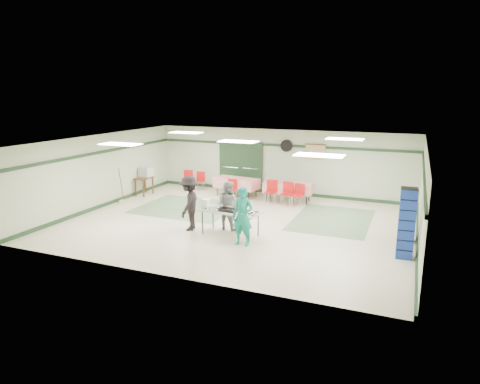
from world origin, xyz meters
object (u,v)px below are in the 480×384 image
at_px(volunteer_teal, 243,216).
at_px(crate_stack_blue_b, 407,223).
at_px(chair_a, 288,191).
at_px(crate_stack_red, 407,217).
at_px(volunteer_grey, 228,205).
at_px(volunteer_dark, 189,203).
at_px(chair_loose_b, 188,178).
at_px(printer_table, 144,180).
at_px(chair_d, 232,187).
at_px(chair_loose_a, 200,179).
at_px(chair_b, 271,189).
at_px(serving_table, 230,212).
at_px(broom, 121,185).
at_px(office_printer, 146,172).
at_px(dining_table_b, 236,183).
at_px(chair_c, 299,193).
at_px(crate_stack_blue_a, 407,220).
at_px(dining_table_a, 288,187).

relative_size(volunteer_teal, crate_stack_blue_b, 0.90).
xyz_separation_m(chair_a, crate_stack_red, (4.28, -2.66, 0.21)).
height_order(volunteer_grey, volunteer_dark, volunteer_dark).
distance_m(chair_loose_b, printer_table, 1.95).
distance_m(chair_d, chair_loose_a, 2.21).
relative_size(chair_b, crate_stack_red, 0.61).
xyz_separation_m(chair_b, chair_loose_a, (-3.61, 1.04, -0.07)).
height_order(serving_table, broom, broom).
relative_size(chair_a, office_printer, 1.80).
bearing_deg(dining_table_b, chair_c, -3.15).
xyz_separation_m(chair_d, chair_loose_a, (-1.95, 1.05, -0.01)).
bearing_deg(crate_stack_blue_a, serving_table, -162.82).
xyz_separation_m(chair_b, chair_loose_b, (-4.12, 0.84, -0.03)).
height_order(chair_loose_b, printer_table, chair_loose_b).
bearing_deg(dining_table_b, printer_table, -153.43).
xyz_separation_m(chair_loose_a, broom, (-1.84, -3.07, 0.20)).
bearing_deg(volunteer_dark, crate_stack_blue_a, 92.11).
distance_m(crate_stack_blue_a, office_printer, 10.51).
height_order(crate_stack_blue_b, office_printer, crate_stack_blue_b).
bearing_deg(crate_stack_blue_a, broom, 177.40).
relative_size(serving_table, crate_stack_blue_b, 1.03).
bearing_deg(chair_d, volunteer_teal, -66.93).
distance_m(chair_b, crate_stack_blue_b, 6.32).
distance_m(volunteer_dark, chair_c, 4.71).
bearing_deg(chair_c, volunteer_dark, -111.89).
relative_size(chair_c, broom, 0.65).
distance_m(volunteer_dark, chair_a, 4.50).
bearing_deg(volunteer_teal, chair_d, 118.47).
bearing_deg(chair_loose_a, crate_stack_red, -33.49).
height_order(dining_table_a, chair_a, chair_a).
height_order(chair_c, office_printer, office_printer).
relative_size(chair_d, printer_table, 1.03).
bearing_deg(broom, dining_table_b, 41.36).
relative_size(chair_c, printer_table, 1.07).
relative_size(volunteer_dark, chair_loose_a, 2.11).
relative_size(chair_c, crate_stack_red, 0.57).
xyz_separation_m(dining_table_b, crate_stack_red, (6.62, -3.22, 0.18)).
bearing_deg(crate_stack_blue_a, volunteer_dark, -166.37).
xyz_separation_m(volunteer_teal, chair_c, (0.39, 4.65, -0.31)).
relative_size(chair_a, broom, 0.67).
xyz_separation_m(chair_d, crate_stack_blue_a, (6.59, -2.49, 0.10)).
bearing_deg(broom, volunteer_teal, -16.42).
relative_size(chair_a, crate_stack_blue_b, 0.48).
height_order(dining_table_b, chair_b, chair_b).
distance_m(dining_table_b, chair_a, 2.40).
bearing_deg(chair_a, volunteer_dark, -114.71).
relative_size(dining_table_a, crate_stack_red, 1.28).
distance_m(volunteer_dark, chair_b, 4.26).
distance_m(volunteer_teal, crate_stack_blue_a, 4.76).
bearing_deg(volunteer_grey, broom, -8.99).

